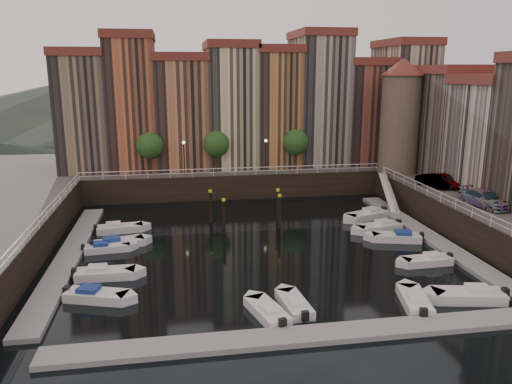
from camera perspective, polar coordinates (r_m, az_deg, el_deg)
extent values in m
plane|color=black|center=(45.82, 0.08, -5.85)|extent=(200.00, 200.00, 0.00)
cube|color=black|center=(70.34, -3.40, 2.32)|extent=(80.00, 20.00, 3.00)
cube|color=gray|center=(45.19, -20.55, -6.80)|extent=(2.00, 28.00, 0.35)
cube|color=gray|center=(50.03, 18.98, -4.71)|extent=(2.00, 28.00, 0.35)
cube|color=gray|center=(30.57, 5.54, -16.05)|extent=(30.00, 2.00, 0.35)
cone|color=#2D382D|center=(154.54, -18.16, 9.91)|extent=(80.00, 80.00, 14.00)
cone|color=#2D382D|center=(153.22, -4.93, 11.24)|extent=(100.00, 100.00, 18.00)
cone|color=#2D382D|center=(159.98, 7.89, 10.19)|extent=(70.00, 70.00, 12.00)
cube|color=#836C53|center=(67.21, -18.89, 8.41)|extent=(6.00, 10.00, 14.00)
cube|color=brown|center=(67.04, -19.39, 14.79)|extent=(6.30, 10.30, 1.00)
cube|color=#B45C38|center=(66.44, -13.86, 9.55)|extent=(5.80, 10.00, 16.00)
cube|color=brown|center=(66.43, -14.30, 16.88)|extent=(6.10, 10.30, 1.00)
cube|color=#B9724C|center=(66.35, -8.44, 8.71)|extent=(6.50, 10.00, 13.50)
cube|color=brown|center=(66.14, -8.67, 14.98)|extent=(6.80, 10.30, 1.00)
cube|color=beige|center=(66.71, -2.93, 9.51)|extent=(6.20, 10.00, 15.00)
cube|color=brown|center=(66.61, -3.02, 16.39)|extent=(6.50, 10.30, 1.00)
cube|color=#B67943|center=(67.64, 2.11, 9.36)|extent=(5.60, 10.00, 14.50)
cube|color=brown|center=(67.51, 2.17, 15.94)|extent=(5.90, 10.30, 1.00)
cube|color=#A49889|center=(69.01, 7.08, 10.19)|extent=(6.40, 10.00, 16.50)
cube|color=brown|center=(69.06, 7.30, 17.45)|extent=(6.70, 10.30, 1.00)
cube|color=brown|center=(71.13, 11.89, 8.69)|extent=(6.00, 10.00, 13.00)
cube|color=brown|center=(70.90, 12.18, 14.33)|extent=(6.30, 10.30, 1.00)
cube|color=tan|center=(73.39, 16.34, 9.56)|extent=(5.90, 10.00, 15.50)
cube|color=brown|center=(73.35, 16.79, 15.99)|extent=(6.20, 10.30, 1.00)
cube|color=#6A6150|center=(64.43, 22.30, 7.03)|extent=(9.00, 8.00, 12.00)
cube|color=brown|center=(64.12, 22.83, 12.80)|extent=(9.30, 8.30, 1.00)
cube|color=beige|center=(57.86, 26.35, 5.50)|extent=(9.00, 8.00, 11.00)
cube|color=brown|center=(57.46, 26.99, 11.42)|extent=(9.30, 8.30, 1.00)
cylinder|color=#6B5B4C|center=(63.52, 16.07, 7.44)|extent=(4.60, 4.60, 12.00)
cone|color=brown|center=(63.21, 16.49, 13.57)|extent=(5.20, 5.20, 2.00)
cylinder|color=black|center=(61.88, -11.92, 3.03)|extent=(0.30, 0.30, 2.40)
sphere|color=#1E4719|center=(61.49, -12.03, 5.22)|extent=(3.20, 3.20, 3.20)
cylinder|color=black|center=(62.02, -4.51, 3.30)|extent=(0.30, 0.30, 2.40)
sphere|color=#1E4719|center=(61.64, -4.55, 5.50)|extent=(3.20, 3.20, 3.20)
cylinder|color=black|center=(63.63, 4.51, 3.57)|extent=(0.30, 0.30, 2.40)
sphere|color=#1E4719|center=(63.26, 4.55, 5.71)|extent=(3.20, 3.20, 3.20)
cylinder|color=black|center=(60.70, -8.22, 3.75)|extent=(0.12, 0.12, 4.00)
sphere|color=#FFD88C|center=(60.39, -8.28, 5.61)|extent=(0.36, 0.36, 0.36)
cylinder|color=black|center=(61.69, 1.13, 4.04)|extent=(0.12, 0.12, 4.00)
sphere|color=#FFD88C|center=(61.39, 1.14, 5.88)|extent=(0.36, 0.36, 0.36)
cube|color=white|center=(60.12, -2.42, 2.76)|extent=(36.00, 0.08, 0.08)
cube|color=white|center=(60.20, -2.42, 2.34)|extent=(36.00, 0.06, 0.06)
cube|color=white|center=(49.90, 21.13, -0.42)|extent=(0.08, 34.00, 0.08)
cube|color=white|center=(50.00, 21.09, -0.92)|extent=(0.06, 34.00, 0.06)
cube|color=white|center=(44.48, -23.23, -2.26)|extent=(0.08, 34.00, 0.08)
cube|color=white|center=(44.60, -23.18, -2.81)|extent=(0.06, 34.00, 0.06)
cube|color=white|center=(59.47, 14.92, 0.02)|extent=(2.78, 8.26, 2.81)
cube|color=white|center=(59.36, 14.95, 0.49)|extent=(1.93, 8.32, 3.65)
cylinder|color=black|center=(48.17, -3.69, -3.02)|extent=(0.32, 0.32, 3.60)
cylinder|color=yellow|center=(47.67, -3.72, -0.89)|extent=(0.36, 0.36, 0.25)
cylinder|color=black|center=(51.67, -5.21, -1.89)|extent=(0.32, 0.32, 3.60)
cylinder|color=yellow|center=(51.21, -5.25, 0.10)|extent=(0.36, 0.36, 0.25)
cylinder|color=black|center=(49.72, 2.70, -2.47)|extent=(0.32, 0.32, 3.60)
cylinder|color=yellow|center=(49.24, 2.73, -0.40)|extent=(0.36, 0.36, 0.25)
cylinder|color=black|center=(51.95, 2.50, -1.76)|extent=(0.32, 0.32, 3.60)
cylinder|color=yellow|center=(51.49, 2.52, 0.23)|extent=(0.36, 0.36, 0.25)
cube|color=silver|center=(36.51, -17.72, -11.30)|extent=(4.56, 2.89, 0.73)
cube|color=navy|center=(36.59, -18.59, -10.57)|extent=(1.65, 1.53, 0.48)
cube|color=black|center=(37.42, -20.85, -10.53)|extent=(0.47, 0.57, 0.68)
cube|color=silver|center=(40.01, -16.80, -8.98)|extent=(4.42, 1.79, 0.75)
cube|color=silver|center=(39.94, -17.70, -8.39)|extent=(1.42, 1.23, 0.50)
cube|color=black|center=(40.34, -20.07, -8.66)|extent=(0.36, 0.51, 0.70)
cube|color=silver|center=(45.63, -16.61, -6.18)|extent=(3.97, 1.85, 0.65)
cube|color=navy|center=(45.53, -17.31, -5.75)|extent=(1.32, 1.16, 0.44)
cube|color=black|center=(45.68, -19.16, -6.06)|extent=(0.35, 0.46, 0.61)
cube|color=silver|center=(46.42, -15.42, -5.71)|extent=(4.66, 2.79, 0.74)
cube|color=navy|center=(46.20, -16.18, -5.27)|extent=(1.66, 1.52, 0.50)
cube|color=black|center=(46.08, -18.24, -5.73)|extent=(0.47, 0.57, 0.69)
cube|color=silver|center=(50.61, -15.29, -4.09)|extent=(4.50, 2.16, 0.74)
cube|color=silver|center=(50.49, -15.99, -3.65)|extent=(1.51, 1.33, 0.49)
cube|color=black|center=(50.59, -17.87, -3.98)|extent=(0.40, 0.53, 0.69)
cube|color=silver|center=(37.67, 23.05, -10.93)|extent=(5.00, 2.72, 0.81)
cube|color=silver|center=(37.71, 24.05, -10.19)|extent=(1.73, 1.56, 0.54)
cube|color=black|center=(38.51, 26.58, -10.32)|extent=(0.47, 0.60, 0.75)
cube|color=silver|center=(43.16, 18.92, -7.49)|extent=(4.04, 1.71, 0.68)
cube|color=silver|center=(43.29, 19.58, -6.90)|extent=(1.31, 1.14, 0.45)
cube|color=black|center=(44.15, 21.28, -6.90)|extent=(0.34, 0.47, 0.63)
cube|color=silver|center=(48.07, 15.73, -5.06)|extent=(4.63, 2.71, 0.74)
cube|color=navy|center=(48.05, 16.46, -4.56)|extent=(1.64, 1.49, 0.49)
cube|color=black|center=(48.47, 18.40, -4.79)|extent=(0.46, 0.57, 0.69)
cube|color=silver|center=(50.54, 13.80, -4.00)|extent=(4.76, 2.60, 0.77)
cube|color=silver|center=(50.75, 14.40, -3.42)|extent=(1.65, 1.49, 0.51)
cube|color=black|center=(51.80, 15.97, -3.41)|extent=(0.45, 0.57, 0.72)
cube|color=silver|center=(54.36, 12.54, -2.67)|extent=(5.10, 3.48, 0.81)
cube|color=silver|center=(54.66, 13.06, -2.08)|extent=(1.89, 1.77, 0.54)
cube|color=black|center=(55.99, 14.40, -2.01)|extent=(0.55, 0.64, 0.76)
cube|color=silver|center=(32.86, 1.27, -13.54)|extent=(2.60, 4.34, 0.69)
cube|color=silver|center=(32.23, 1.71, -13.29)|extent=(1.41, 1.54, 0.46)
cube|color=black|center=(31.08, 3.05, -14.77)|extent=(0.53, 0.43, 0.65)
cube|color=silver|center=(33.88, 4.38, -12.71)|extent=(1.90, 4.08, 0.67)
cube|color=silver|center=(33.25, 4.70, -12.48)|extent=(1.19, 1.35, 0.45)
cube|color=black|center=(32.05, 5.63, -13.91)|extent=(0.48, 0.36, 0.63)
cube|color=silver|center=(35.84, 17.65, -11.79)|extent=(2.51, 4.46, 0.72)
cube|color=silver|center=(35.16, 17.93, -11.55)|extent=(1.41, 1.56, 0.48)
cube|color=black|center=(33.83, 18.60, -12.99)|extent=(0.54, 0.43, 0.67)
imported|color=gray|center=(57.54, 21.02, 1.16)|extent=(2.73, 4.72, 1.51)
imported|color=gray|center=(57.13, 19.59, 1.11)|extent=(2.63, 4.31, 1.34)
imported|color=gray|center=(50.53, 24.59, -0.81)|extent=(3.20, 5.53, 1.51)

